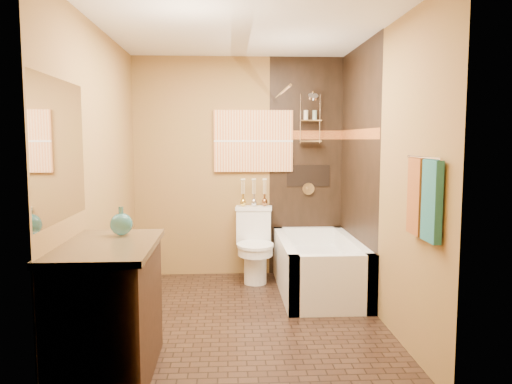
{
  "coord_description": "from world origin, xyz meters",
  "views": [
    {
      "loc": [
        -0.12,
        -4.23,
        1.57
      ],
      "look_at": [
        0.13,
        0.4,
        1.08
      ],
      "focal_mm": 35.0,
      "sensor_mm": 36.0,
      "label": 1
    }
  ],
  "objects": [
    {
      "name": "towel_rust",
      "position": [
        1.16,
        -0.92,
        1.18
      ],
      "size": [
        0.05,
        0.22,
        0.52
      ],
      "primitive_type": "cube",
      "color": "brown",
      "rests_on": "towel_bar"
    },
    {
      "name": "ceiling",
      "position": [
        0.0,
        0.0,
        2.5
      ],
      "size": [
        3.0,
        3.0,
        0.0
      ],
      "primitive_type": "plane",
      "color": "silver",
      "rests_on": "wall_back"
    },
    {
      "name": "vanity",
      "position": [
        -0.92,
        -1.0,
        0.45
      ],
      "size": [
        0.62,
        1.02,
        0.9
      ],
      "rotation": [
        0.0,
        0.0,
        0.0
      ],
      "color": "black",
      "rests_on": "floor"
    },
    {
      "name": "wall_front",
      "position": [
        0.0,
        -1.5,
        1.25
      ],
      "size": [
        2.4,
        0.02,
        2.5
      ],
      "primitive_type": "cube",
      "color": "olive",
      "rests_on": "floor"
    },
    {
      "name": "alcove_tile_right",
      "position": [
        1.19,
        0.75,
        1.25
      ],
      "size": [
        0.01,
        1.5,
        2.5
      ],
      "primitive_type": "cube",
      "color": "black",
      "rests_on": "wall_right"
    },
    {
      "name": "shower_fixtures",
      "position": [
        0.8,
        1.38,
        1.67
      ],
      "size": [
        0.24,
        0.33,
        1.16
      ],
      "color": "silver",
      "rests_on": "floor"
    },
    {
      "name": "bathtub",
      "position": [
        0.8,
        0.75,
        0.22
      ],
      "size": [
        0.8,
        1.5,
        0.55
      ],
      "color": "white",
      "rests_on": "floor"
    },
    {
      "name": "vanity_mirror",
      "position": [
        -1.19,
        -1.0,
        1.5
      ],
      "size": [
        0.01,
        1.0,
        0.9
      ],
      "primitive_type": "cube",
      "color": "white",
      "rests_on": "wall_left"
    },
    {
      "name": "towel_teal",
      "position": [
        1.16,
        -1.18,
        1.18
      ],
      "size": [
        0.05,
        0.22,
        0.52
      ],
      "primitive_type": "cube",
      "color": "#1B5C5D",
      "rests_on": "towel_bar"
    },
    {
      "name": "alcove_tile_back",
      "position": [
        0.78,
        1.49,
        1.25
      ],
      "size": [
        0.85,
        0.01,
        2.5
      ],
      "primitive_type": "cube",
      "color": "black",
      "rests_on": "wall_back"
    },
    {
      "name": "wall_left",
      "position": [
        -1.2,
        0.0,
        1.25
      ],
      "size": [
        0.02,
        3.0,
        2.5
      ],
      "primitive_type": "cube",
      "color": "olive",
      "rests_on": "floor"
    },
    {
      "name": "toilet",
      "position": [
        0.16,
        1.21,
        0.41
      ],
      "size": [
        0.43,
        0.62,
        0.81
      ],
      "rotation": [
        0.0,
        0.0,
        -0.1
      ],
      "color": "white",
      "rests_on": "floor"
    },
    {
      "name": "alcove_niche",
      "position": [
        0.8,
        1.48,
        1.15
      ],
      "size": [
        0.5,
        0.01,
        0.25
      ],
      "primitive_type": "cube",
      "color": "black",
      "rests_on": "alcove_tile_back"
    },
    {
      "name": "wall_right",
      "position": [
        1.2,
        0.0,
        1.25
      ],
      "size": [
        0.02,
        3.0,
        2.5
      ],
      "primitive_type": "cube",
      "color": "olive",
      "rests_on": "floor"
    },
    {
      "name": "sunset_painting",
      "position": [
        0.16,
        1.48,
        1.55
      ],
      "size": [
        0.9,
        0.04,
        0.7
      ],
      "primitive_type": "cube",
      "color": "orange",
      "rests_on": "wall_back"
    },
    {
      "name": "mosaic_band_back",
      "position": [
        0.78,
        1.48,
        1.62
      ],
      "size": [
        0.85,
        0.01,
        0.1
      ],
      "primitive_type": "cube",
      "color": "maroon",
      "rests_on": "alcove_tile_back"
    },
    {
      "name": "teal_bottle",
      "position": [
        -0.87,
        -0.73,
        1.0
      ],
      "size": [
        0.17,
        0.17,
        0.25
      ],
      "primitive_type": null,
      "rotation": [
        0.0,
        0.0,
        -0.05
      ],
      "color": "#256D6F",
      "rests_on": "vanity"
    },
    {
      "name": "towel_bar",
      "position": [
        1.15,
        -1.05,
        1.45
      ],
      "size": [
        0.02,
        0.55,
        0.02
      ],
      "primitive_type": "cylinder",
      "rotation": [
        1.57,
        0.0,
        0.0
      ],
      "color": "silver",
      "rests_on": "wall_right"
    },
    {
      "name": "bud_vases",
      "position": [
        0.16,
        1.39,
        0.98
      ],
      "size": [
        0.31,
        0.07,
        0.31
      ],
      "color": "gold",
      "rests_on": "toilet"
    },
    {
      "name": "curtain_rod",
      "position": [
        0.4,
        0.75,
        2.02
      ],
      "size": [
        0.03,
        1.55,
        0.03
      ],
      "primitive_type": "cylinder",
      "rotation": [
        1.57,
        0.0,
        0.0
      ],
      "color": "silver",
      "rests_on": "wall_back"
    },
    {
      "name": "mosaic_band_right",
      "position": [
        1.18,
        0.75,
        1.62
      ],
      "size": [
        0.01,
        1.5,
        0.1
      ],
      "primitive_type": "cube",
      "color": "maroon",
      "rests_on": "alcove_tile_right"
    },
    {
      "name": "wall_back",
      "position": [
        0.0,
        1.5,
        1.25
      ],
      "size": [
        2.4,
        0.02,
        2.5
      ],
      "primitive_type": "cube",
      "color": "olive",
      "rests_on": "floor"
    },
    {
      "name": "floor",
      "position": [
        0.0,
        0.0,
        0.0
      ],
      "size": [
        3.0,
        3.0,
        0.0
      ],
      "primitive_type": "plane",
      "color": "black",
      "rests_on": "ground"
    }
  ]
}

